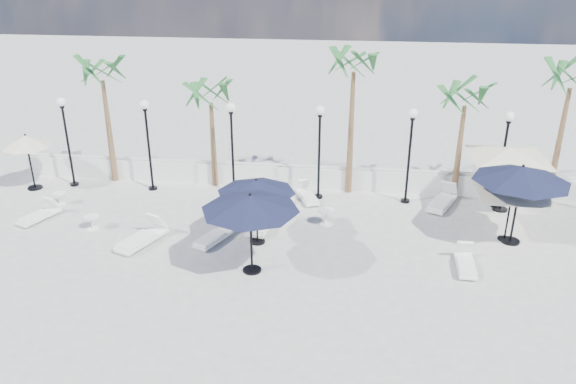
# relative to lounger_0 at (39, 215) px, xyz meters

# --- Properties ---
(ground) EXTENTS (100.00, 100.00, 0.00)m
(ground) POSITION_rel_lounger_0_xyz_m (10.21, -3.14, -0.21)
(ground) COLOR #989893
(ground) RESTS_ON ground
(balustrade) EXTENTS (26.00, 0.30, 1.01)m
(balustrade) POSITION_rel_lounger_0_xyz_m (10.21, 4.36, 0.26)
(balustrade) COLOR silver
(balustrade) RESTS_ON ground
(lamppost_0) EXTENTS (0.36, 0.36, 3.84)m
(lamppost_0) POSITION_rel_lounger_0_xyz_m (-0.29, 3.36, 2.28)
(lamppost_0) COLOR black
(lamppost_0) RESTS_ON ground
(lamppost_1) EXTENTS (0.36, 0.36, 3.84)m
(lamppost_1) POSITION_rel_lounger_0_xyz_m (3.21, 3.36, 2.28)
(lamppost_1) COLOR black
(lamppost_1) RESTS_ON ground
(lamppost_2) EXTENTS (0.36, 0.36, 3.84)m
(lamppost_2) POSITION_rel_lounger_0_xyz_m (6.71, 3.36, 2.28)
(lamppost_2) COLOR black
(lamppost_2) RESTS_ON ground
(lamppost_3) EXTENTS (0.36, 0.36, 3.84)m
(lamppost_3) POSITION_rel_lounger_0_xyz_m (10.21, 3.36, 2.28)
(lamppost_3) COLOR black
(lamppost_3) RESTS_ON ground
(lamppost_4) EXTENTS (0.36, 0.36, 3.84)m
(lamppost_4) POSITION_rel_lounger_0_xyz_m (13.71, 3.36, 2.28)
(lamppost_4) COLOR black
(lamppost_4) RESTS_ON ground
(lamppost_5) EXTENTS (0.36, 0.36, 3.84)m
(lamppost_5) POSITION_rel_lounger_0_xyz_m (17.21, 3.36, 2.28)
(lamppost_5) COLOR black
(lamppost_5) RESTS_ON ground
(palm_0) EXTENTS (2.60, 2.60, 5.50)m
(palm_0) POSITION_rel_lounger_0_xyz_m (1.21, 4.16, 4.32)
(palm_0) COLOR brown
(palm_0) RESTS_ON ground
(palm_1) EXTENTS (2.60, 2.60, 4.70)m
(palm_1) POSITION_rel_lounger_0_xyz_m (5.71, 4.16, 3.54)
(palm_1) COLOR brown
(palm_1) RESTS_ON ground
(palm_2) EXTENTS (2.60, 2.60, 6.10)m
(palm_2) POSITION_rel_lounger_0_xyz_m (11.41, 4.16, 4.90)
(palm_2) COLOR brown
(palm_2) RESTS_ON ground
(palm_3) EXTENTS (2.60, 2.60, 4.90)m
(palm_3) POSITION_rel_lounger_0_xyz_m (15.71, 4.16, 3.74)
(palm_3) COLOR brown
(palm_3) RESTS_ON ground
(palm_4) EXTENTS (2.60, 2.60, 5.70)m
(palm_4) POSITION_rel_lounger_0_xyz_m (19.41, 4.16, 4.52)
(palm_4) COLOR brown
(palm_4) RESTS_ON ground
(lounger_0) EXTENTS (1.11, 1.77, 0.63)m
(lounger_0) POSITION_rel_lounger_0_xyz_m (0.00, 0.00, 0.00)
(lounger_0) COLOR white
(lounger_0) RESTS_ON ground
(lounger_1) EXTENTS (1.21, 1.83, 0.66)m
(lounger_1) POSITION_rel_lounger_0_xyz_m (6.92, -0.84, 0.01)
(lounger_1) COLOR white
(lounger_1) RESTS_ON ground
(lounger_2) EXTENTS (0.94, 2.16, 0.78)m
(lounger_2) POSITION_rel_lounger_0_xyz_m (8.39, 0.42, 0.05)
(lounger_2) COLOR white
(lounger_2) RESTS_ON ground
(lounger_3) EXTENTS (1.39, 2.16, 0.77)m
(lounger_3) POSITION_rel_lounger_0_xyz_m (4.51, -1.33, 0.05)
(lounger_3) COLOR white
(lounger_3) RESTS_ON ground
(lounger_4) EXTENTS (1.19, 1.91, 0.68)m
(lounger_4) POSITION_rel_lounger_0_xyz_m (8.70, 2.08, 0.02)
(lounger_4) COLOR white
(lounger_4) RESTS_ON ground
(lounger_5) EXTENTS (1.11, 1.73, 0.62)m
(lounger_5) POSITION_rel_lounger_0_xyz_m (9.78, 3.07, -0.00)
(lounger_5) COLOR white
(lounger_5) RESTS_ON ground
(lounger_6) EXTENTS (1.42, 2.10, 0.75)m
(lounger_6) POSITION_rel_lounger_0_xyz_m (15.11, 3.08, 0.04)
(lounger_6) COLOR white
(lounger_6) RESTS_ON ground
(lounger_7) EXTENTS (0.62, 1.69, 0.63)m
(lounger_7) POSITION_rel_lounger_0_xyz_m (15.26, -1.62, -0.00)
(lounger_7) COLOR white
(lounger_7) RESTS_ON ground
(side_table_0) EXTENTS (0.51, 0.51, 0.50)m
(side_table_0) POSITION_rel_lounger_0_xyz_m (0.09, 1.40, 0.09)
(side_table_0) COLOR white
(side_table_0) RESTS_ON ground
(side_table_1) EXTENTS (0.53, 0.53, 0.52)m
(side_table_1) POSITION_rel_lounger_0_xyz_m (2.31, -0.47, 0.10)
(side_table_1) COLOR white
(side_table_1) RESTS_ON ground
(side_table_2) EXTENTS (0.60, 0.60, 0.58)m
(side_table_2) POSITION_rel_lounger_0_xyz_m (10.68, 0.95, 0.14)
(side_table_2) COLOR white
(side_table_2) RESTS_ON ground
(parasol_navy_left) EXTENTS (3.03, 3.03, 2.67)m
(parasol_navy_left) POSITION_rel_lounger_0_xyz_m (8.57, -2.60, 2.14)
(parasol_navy_left) COLOR black
(parasol_navy_left) RESTS_ON ground
(parasol_navy_mid) EXTENTS (2.66, 2.66, 2.38)m
(parasol_navy_mid) POSITION_rel_lounger_0_xyz_m (8.41, -0.72, 1.88)
(parasol_navy_mid) COLOR black
(parasol_navy_mid) RESTS_ON ground
(parasol_navy_right) EXTENTS (3.20, 3.20, 2.87)m
(parasol_navy_right) POSITION_rel_lounger_0_xyz_m (17.10, 0.40, 2.31)
(parasol_navy_right) COLOR black
(parasol_navy_right) RESTS_ON ground
(parasol_cream_sq_a) EXTENTS (4.57, 4.57, 2.24)m
(parasol_cream_sq_a) POSITION_rel_lounger_0_xyz_m (16.94, 0.56, 1.86)
(parasol_cream_sq_a) COLOR black
(parasol_cream_sq_a) RESTS_ON ground
(parasol_cream_sq_b) EXTENTS (5.50, 5.50, 2.76)m
(parasol_cream_sq_b) POSITION_rel_lounger_0_xyz_m (17.32, 3.06, 2.33)
(parasol_cream_sq_b) COLOR black
(parasol_cream_sq_b) RESTS_ON ground
(parasol_cream_small) EXTENTS (1.97, 1.97, 2.42)m
(parasol_cream_small) POSITION_rel_lounger_0_xyz_m (-1.79, 2.81, 1.86)
(parasol_cream_small) COLOR black
(parasol_cream_small) RESTS_ON ground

